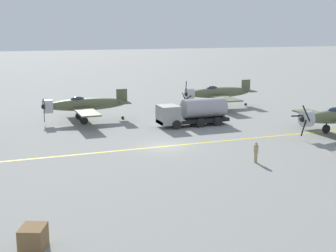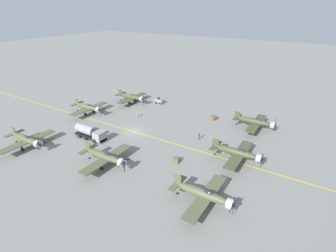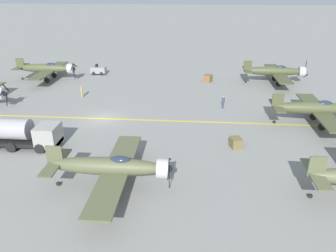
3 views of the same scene
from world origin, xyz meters
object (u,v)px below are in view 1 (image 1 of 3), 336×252
object	(u,v)px
airplane_mid_right	(84,105)
ground_crew_inspecting	(256,151)
airplane_near_right	(217,93)
fuel_tanker	(193,112)
supply_crate_by_tanker	(33,238)

from	to	relation	value
airplane_mid_right	ground_crew_inspecting	xyz separation A→B (m)	(-21.72, -9.66, -1.09)
airplane_near_right	ground_crew_inspecting	size ratio (longest dim) A/B	7.07
airplane_near_right	fuel_tanker	size ratio (longest dim) A/B	1.50
airplane_near_right	supply_crate_by_tanker	size ratio (longest dim) A/B	8.57
airplane_near_right	ground_crew_inspecting	bearing A→B (deg)	150.64
airplane_mid_right	ground_crew_inspecting	size ratio (longest dim) A/B	7.07
fuel_tanker	supply_crate_by_tanker	xyz separation A→B (m)	(-24.61, 19.39, -0.93)
airplane_near_right	fuel_tanker	world-z (taller)	airplane_near_right
airplane_mid_right	supply_crate_by_tanker	bearing A→B (deg)	164.74
airplane_near_right	airplane_mid_right	world-z (taller)	airplane_near_right
airplane_near_right	airplane_mid_right	bearing A→B (deg)	91.74
ground_crew_inspecting	supply_crate_by_tanker	world-z (taller)	ground_crew_inspecting
fuel_tanker	ground_crew_inspecting	distance (m)	15.40
airplane_near_right	supply_crate_by_tanker	xyz separation A→B (m)	(-34.70, 27.44, -1.43)
fuel_tanker	airplane_mid_right	bearing A→B (deg)	59.58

